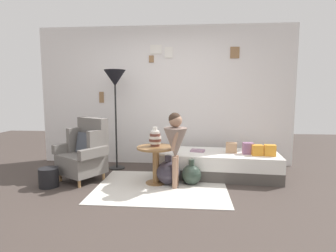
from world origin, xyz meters
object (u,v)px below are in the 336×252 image
object	(u,v)px
person_child	(175,140)
magazine_basket	(49,177)
side_table	(156,157)
demijohn_near	(168,172)
book_on_daybed	(198,151)
daybed	(219,164)
armchair	(85,152)
vase_striped	(155,138)
floor_lamp	(115,83)
demijohn_far	(191,174)

from	to	relation	value
person_child	magazine_basket	bearing A→B (deg)	-176.22
side_table	demijohn_near	distance (m)	0.29
book_on_daybed	magazine_basket	size ratio (longest dim) A/B	0.79
magazine_basket	person_child	bearing A→B (deg)	3.78
daybed	book_on_daybed	xyz separation A→B (m)	(-0.34, 0.03, 0.22)
armchair	book_on_daybed	distance (m)	1.81
armchair	vase_striped	xyz separation A→B (m)	(1.12, -0.07, 0.25)
vase_striped	book_on_daybed	distance (m)	0.84
daybed	vase_striped	world-z (taller)	vase_striped
daybed	floor_lamp	bearing A→B (deg)	170.33
floor_lamp	magazine_basket	world-z (taller)	floor_lamp
person_child	demijohn_far	xyz separation A→B (m)	(0.23, 0.16, -0.54)
side_table	floor_lamp	bearing A→B (deg)	136.73
person_child	book_on_daybed	bearing A→B (deg)	62.88
vase_striped	demijohn_far	world-z (taller)	vase_striped
armchair	side_table	world-z (taller)	armchair
side_table	demijohn_near	world-z (taller)	side_table
armchair	side_table	bearing A→B (deg)	-5.44
side_table	person_child	distance (m)	0.45
book_on_daybed	side_table	bearing A→B (deg)	-142.12
armchair	demijohn_near	xyz separation A→B (m)	(1.32, -0.13, -0.26)
vase_striped	floor_lamp	world-z (taller)	floor_lamp
book_on_daybed	magazine_basket	bearing A→B (deg)	-160.53
side_table	magazine_basket	distance (m)	1.59
demijohn_near	demijohn_far	distance (m)	0.35
side_table	floor_lamp	distance (m)	1.59
demijohn_near	floor_lamp	bearing A→B (deg)	141.92
floor_lamp	demijohn_far	size ratio (longest dim) A/B	4.61
daybed	vase_striped	bearing A→B (deg)	-157.10
vase_striped	person_child	xyz separation A→B (m)	(0.32, -0.20, 0.00)
person_child	floor_lamp	bearing A→B (deg)	140.49
floor_lamp	person_child	xyz separation A→B (m)	(1.12, -0.92, -0.84)
side_table	daybed	bearing A→B (deg)	25.30
floor_lamp	person_child	distance (m)	1.68
vase_striped	book_on_daybed	size ratio (longest dim) A/B	1.32
demijohn_near	person_child	bearing A→B (deg)	-49.80
floor_lamp	demijohn_near	bearing A→B (deg)	-38.08
book_on_daybed	demijohn_far	xyz separation A→B (m)	(-0.10, -0.49, -0.26)
side_table	armchair	bearing A→B (deg)	174.56
side_table	vase_striped	world-z (taller)	vase_striped
daybed	magazine_basket	xyz separation A→B (m)	(-2.52, -0.74, -0.06)
demijohn_far	armchair	bearing A→B (deg)	176.54
vase_striped	demijohn_near	size ratio (longest dim) A/B	0.66
daybed	demijohn_near	distance (m)	0.93
person_child	demijohn_near	bearing A→B (deg)	130.20
armchair	book_on_daybed	size ratio (longest dim) A/B	4.41
vase_striped	demijohn_far	distance (m)	0.77
daybed	demijohn_far	world-z (taller)	daybed
floor_lamp	magazine_basket	distance (m)	1.89
demijohn_near	vase_striped	bearing A→B (deg)	163.30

